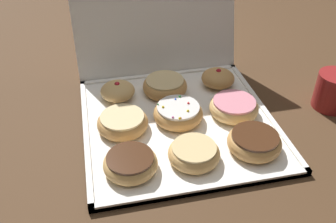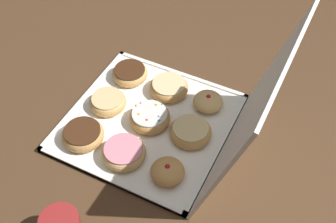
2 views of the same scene
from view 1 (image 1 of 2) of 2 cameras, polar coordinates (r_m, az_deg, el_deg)
The scene contains 13 objects.
ground_plane at distance 0.89m, azimuth 1.58°, elevation -1.97°, with size 3.00×3.00×0.00m, color #4C331E.
donut_box at distance 0.89m, azimuth 1.59°, elevation -1.70°, with size 0.44×0.44×0.01m.
box_lid_open at distance 1.03m, azimuth -2.02°, elevation 16.24°, with size 0.44×0.41×0.01m, color white.
chocolate_frosted_donut_0 at distance 0.76m, azimuth -5.70°, elevation -7.74°, with size 0.11×0.11×0.04m.
glazed_ring_donut_1 at distance 0.78m, azimuth 4.27°, elevation -6.19°, with size 0.11×0.11×0.03m.
chocolate_frosted_donut_2 at distance 0.82m, azimuth 12.90°, elevation -4.47°, with size 0.11×0.11×0.04m.
glazed_ring_donut_3 at distance 0.86m, azimuth -6.86°, elevation -1.66°, with size 0.12×0.12×0.04m.
sprinkle_donut_4 at distance 0.88m, azimuth 1.39°, elevation -0.23°, with size 0.12×0.12×0.04m.
pink_frosted_donut_5 at distance 0.91m, azimuth 9.79°, elevation 0.84°, with size 0.12×0.12×0.04m.
jelly_filled_donut_6 at distance 0.96m, azimuth -7.60°, elevation 3.11°, with size 0.09×0.09×0.05m.
glazed_ring_donut_7 at distance 0.97m, azimuth -0.46°, elevation 3.92°, with size 0.11×0.11×0.04m.
jelly_filled_donut_8 at distance 1.01m, azimuth 7.55°, elevation 5.02°, with size 0.09×0.09×0.05m.
coffee_mug at distance 1.01m, azimuth 23.90°, elevation 2.99°, with size 0.11×0.09×0.09m.
Camera 1 is at (-0.17, -0.68, 0.55)m, focal length 40.40 mm.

